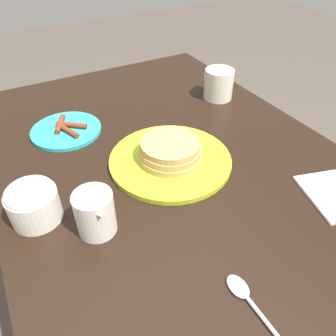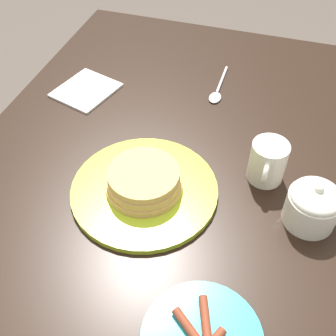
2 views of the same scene
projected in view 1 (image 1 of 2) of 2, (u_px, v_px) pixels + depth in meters
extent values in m
plane|color=#51473F|center=(177.00, 325.00, 1.23)|extent=(8.00, 8.00, 0.00)
cube|color=black|center=(183.00, 177.00, 0.76)|extent=(1.28, 0.80, 0.03)
cube|color=black|center=(179.00, 143.00, 1.52)|extent=(0.07, 0.07, 0.72)
cube|color=black|center=(27.00, 192.00, 1.26)|extent=(0.07, 0.07, 0.72)
cylinder|color=#AAC628|center=(170.00, 160.00, 0.77)|extent=(0.29, 0.29, 0.01)
cylinder|color=tan|center=(170.00, 155.00, 0.77)|extent=(0.15, 0.15, 0.02)
cylinder|color=tan|center=(170.00, 150.00, 0.76)|extent=(0.14, 0.14, 0.02)
cylinder|color=tan|center=(170.00, 145.00, 0.75)|extent=(0.14, 0.14, 0.02)
cylinder|color=#2DADBC|center=(66.00, 130.00, 0.88)|extent=(0.18, 0.18, 0.01)
cylinder|color=brown|center=(68.00, 130.00, 0.85)|extent=(0.08, 0.04, 0.01)
cylinder|color=brown|center=(60.00, 124.00, 0.88)|extent=(0.08, 0.05, 0.01)
cylinder|color=brown|center=(72.00, 125.00, 0.87)|extent=(0.06, 0.07, 0.01)
cylinder|color=silver|center=(219.00, 84.00, 1.00)|extent=(0.09, 0.09, 0.09)
torus|color=silver|center=(210.00, 79.00, 1.03)|extent=(0.06, 0.01, 0.06)
cylinder|color=brown|center=(220.00, 72.00, 0.98)|extent=(0.08, 0.08, 0.00)
cylinder|color=silver|center=(95.00, 213.00, 0.59)|extent=(0.07, 0.07, 0.09)
cone|color=silver|center=(99.00, 213.00, 0.55)|extent=(0.04, 0.03, 0.04)
torus|color=silver|center=(88.00, 197.00, 0.61)|extent=(0.05, 0.01, 0.05)
cylinder|color=silver|center=(34.00, 206.00, 0.62)|extent=(0.10, 0.10, 0.06)
ellipsoid|color=silver|center=(29.00, 192.00, 0.60)|extent=(0.09, 0.09, 0.03)
sphere|color=silver|center=(26.00, 185.00, 0.59)|extent=(0.02, 0.02, 0.02)
cylinder|color=silver|center=(274.00, 332.00, 0.47)|extent=(0.12, 0.01, 0.01)
ellipsoid|color=silver|center=(238.00, 286.00, 0.52)|extent=(0.05, 0.03, 0.01)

